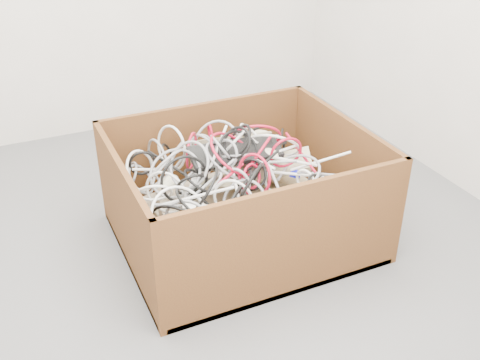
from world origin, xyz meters
name	(u,v)px	position (x,y,z in m)	size (l,w,h in m)	color
ground	(195,252)	(0.00, 0.00, 0.00)	(3.00, 3.00, 0.00)	#59595C
cardboard_box	(239,213)	(0.23, 0.01, 0.14)	(1.07, 0.90, 0.51)	#411F10
keyboard_pile	(249,184)	(0.28, 0.02, 0.27)	(0.96, 0.67, 0.36)	tan
mice_scatter	(240,169)	(0.24, 0.04, 0.35)	(0.67, 0.58, 0.17)	beige
power_strip_left	(200,174)	(0.07, 0.07, 0.35)	(0.32, 0.06, 0.04)	white
power_strip_right	(215,212)	(0.01, -0.22, 0.34)	(0.25, 0.05, 0.04)	white
vga_plug	(296,174)	(0.45, -0.08, 0.34)	(0.04, 0.04, 0.02)	#0E14D3
cable_tangle	(218,171)	(0.12, -0.01, 0.40)	(0.96, 0.81, 0.45)	silver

